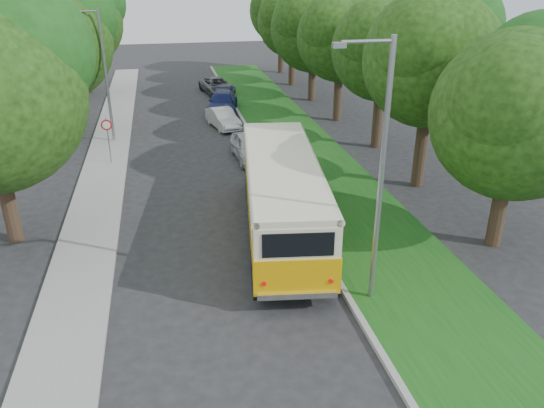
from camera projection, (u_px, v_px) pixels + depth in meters
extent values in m
plane|color=#242426|center=(225.00, 273.00, 18.11)|extent=(120.00, 120.00, 0.00)
cube|color=gray|center=(292.00, 203.00, 23.21)|extent=(0.20, 70.00, 0.15)
cube|color=#164F15|center=(343.00, 199.00, 23.65)|extent=(4.50, 70.00, 0.13)
cube|color=gray|center=(93.00, 221.00, 21.65)|extent=(2.20, 70.00, 0.12)
cylinder|color=#332319|center=(500.00, 203.00, 19.31)|extent=(0.56, 0.56, 3.35)
sphere|color=black|center=(517.00, 115.00, 17.96)|extent=(5.85, 5.85, 5.85)
sphere|color=black|center=(539.00, 76.00, 18.19)|extent=(4.38, 4.38, 4.38)
sphere|color=black|center=(511.00, 100.00, 16.84)|extent=(4.09, 4.09, 4.09)
cylinder|color=#332319|center=(421.00, 143.00, 24.44)|extent=(0.56, 0.56, 4.26)
sphere|color=black|center=(432.00, 59.00, 22.89)|extent=(5.98, 5.98, 5.98)
sphere|color=black|center=(451.00, 28.00, 23.12)|extent=(4.49, 4.49, 4.49)
sphere|color=black|center=(422.00, 44.00, 21.74)|extent=(4.19, 4.19, 4.19)
cylinder|color=#332319|center=(378.00, 113.00, 29.92)|extent=(0.56, 0.56, 3.95)
sphere|color=black|center=(383.00, 49.00, 28.47)|extent=(5.61, 5.61, 5.61)
sphere|color=black|center=(398.00, 26.00, 28.69)|extent=(4.21, 4.21, 4.21)
sphere|color=black|center=(375.00, 37.00, 27.40)|extent=(3.92, 3.92, 3.92)
cylinder|color=#332319|center=(338.00, 92.00, 35.22)|extent=(0.56, 0.56, 3.86)
sphere|color=black|center=(341.00, 37.00, 33.79)|extent=(5.64, 5.64, 5.64)
sphere|color=black|center=(354.00, 18.00, 34.01)|extent=(4.23, 4.23, 4.23)
sphere|color=black|center=(332.00, 27.00, 32.71)|extent=(3.95, 3.95, 3.95)
cylinder|color=#332319|center=(312.00, 77.00, 40.61)|extent=(0.56, 0.56, 3.58)
sphere|color=black|center=(313.00, 29.00, 39.16)|extent=(6.36, 6.36, 6.36)
sphere|color=black|center=(326.00, 10.00, 39.41)|extent=(4.77, 4.77, 4.77)
sphere|color=black|center=(304.00, 19.00, 37.94)|extent=(4.45, 4.45, 4.45)
cylinder|color=#332319|center=(292.00, 63.00, 45.92)|extent=(0.56, 0.56, 3.68)
sphere|color=black|center=(292.00, 21.00, 44.49)|extent=(5.91, 5.91, 5.91)
sphere|color=black|center=(303.00, 6.00, 44.73)|extent=(4.43, 4.43, 4.43)
sphere|color=black|center=(284.00, 13.00, 43.37)|extent=(4.14, 4.14, 4.14)
cylinder|color=#332319|center=(281.00, 51.00, 51.27)|extent=(0.56, 0.56, 4.05)
sphere|color=black|center=(281.00, 11.00, 49.76)|extent=(5.97, 5.97, 5.97)
sphere|color=black|center=(274.00, 3.00, 48.62)|extent=(4.18, 4.18, 4.18)
cylinder|color=#332319|center=(7.00, 196.00, 19.52)|extent=(0.56, 0.56, 3.68)
sphere|color=black|center=(18.00, 51.00, 18.27)|extent=(5.10, 5.10, 5.10)
cylinder|color=#332319|center=(63.00, 106.00, 32.02)|extent=(0.56, 0.56, 3.68)
sphere|color=black|center=(53.00, 42.00, 30.49)|extent=(6.80, 6.80, 6.80)
sphere|color=black|center=(72.00, 16.00, 30.76)|extent=(5.10, 5.10, 5.10)
sphere|color=black|center=(28.00, 29.00, 29.19)|extent=(4.76, 4.76, 4.76)
cylinder|color=#332319|center=(85.00, 71.00, 42.73)|extent=(0.56, 0.56, 3.68)
sphere|color=black|center=(78.00, 22.00, 41.20)|extent=(6.80, 6.80, 6.80)
sphere|color=black|center=(93.00, 3.00, 41.47)|extent=(5.10, 5.10, 5.10)
sphere|color=black|center=(61.00, 12.00, 39.90)|extent=(4.76, 4.76, 4.76)
cylinder|color=gray|center=(381.00, 181.00, 15.03)|extent=(0.16, 0.16, 8.00)
cylinder|color=gray|center=(368.00, 41.00, 13.32)|extent=(1.40, 0.10, 0.10)
cube|color=gray|center=(339.00, 45.00, 13.21)|extent=(0.35, 0.16, 0.14)
cylinder|color=gray|center=(106.00, 79.00, 29.99)|extent=(0.16, 0.16, 7.50)
cylinder|color=gray|center=(84.00, 11.00, 28.38)|extent=(1.40, 0.10, 0.10)
cube|color=gray|center=(70.00, 13.00, 28.27)|extent=(0.35, 0.16, 0.14)
cylinder|color=gray|center=(109.00, 142.00, 27.46)|extent=(0.06, 0.06, 2.50)
cone|color=red|center=(106.00, 125.00, 27.06)|extent=(0.56, 0.02, 0.56)
cone|color=white|center=(106.00, 125.00, 27.04)|extent=(0.40, 0.02, 0.40)
imported|color=silver|center=(250.00, 147.00, 28.46)|extent=(1.86, 4.11, 1.37)
imported|color=silver|center=(223.00, 118.00, 34.12)|extent=(2.06, 3.88, 1.22)
imported|color=#121B52|center=(223.00, 103.00, 37.68)|extent=(2.83, 5.05, 1.38)
imported|color=#505257|center=(217.00, 86.00, 43.30)|extent=(2.87, 4.83, 1.26)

